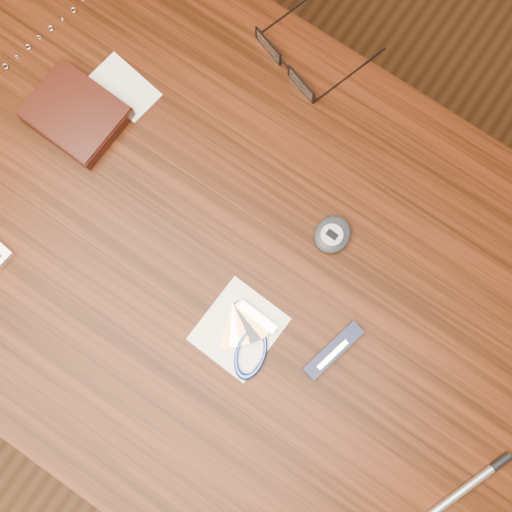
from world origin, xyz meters
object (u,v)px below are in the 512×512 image
(wallet_and_card, at_px, (77,113))
(silver_pen, at_px, (475,481))
(pocket_knife, at_px, (333,351))
(eyeglasses, at_px, (289,62))
(notepad_keys, at_px, (246,339))
(pedometer, at_px, (332,235))
(desk, at_px, (226,270))

(wallet_and_card, height_order, silver_pen, wallet_and_card)
(pocket_knife, bearing_deg, silver_pen, -8.72)
(eyeglasses, distance_m, notepad_keys, 0.39)
(pocket_knife, bearing_deg, pedometer, 123.69)
(desk, distance_m, eyeglasses, 0.31)
(desk, relative_size, silver_pen, 7.86)
(pedometer, distance_m, silver_pen, 0.36)
(wallet_and_card, distance_m, silver_pen, 0.71)
(desk, bearing_deg, notepad_keys, -39.78)
(desk, distance_m, pedometer, 0.19)
(pocket_knife, bearing_deg, desk, 173.84)
(notepad_keys, distance_m, silver_pen, 0.34)
(notepad_keys, xyz_separation_m, pocket_knife, (0.10, 0.05, 0.00))
(silver_pen, bearing_deg, notepad_keys, -177.29)
(desk, xyz_separation_m, pocket_knife, (0.19, -0.02, 0.11))
(pedometer, bearing_deg, eyeglasses, 137.06)
(notepad_keys, bearing_deg, wallet_and_card, 161.35)
(desk, xyz_separation_m, wallet_and_card, (-0.28, 0.05, 0.12))
(eyeglasses, relative_size, silver_pen, 1.31)
(desk, bearing_deg, pedometer, 45.67)
(desk, distance_m, wallet_and_card, 0.31)
(pedometer, relative_size, notepad_keys, 0.48)
(desk, height_order, pocket_knife, pocket_knife)
(desk, bearing_deg, pocket_knife, -6.16)
(pedometer, height_order, pocket_knife, pedometer)
(eyeglasses, height_order, notepad_keys, eyeglasses)
(notepad_keys, relative_size, pocket_knife, 1.24)
(wallet_and_card, xyz_separation_m, notepad_keys, (0.37, -0.12, -0.01))
(wallet_and_card, relative_size, pedometer, 2.85)
(pedometer, xyz_separation_m, notepad_keys, (-0.02, -0.18, -0.01))
(eyeglasses, distance_m, pocket_knife, 0.40)
(pedometer, bearing_deg, notepad_keys, -95.54)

